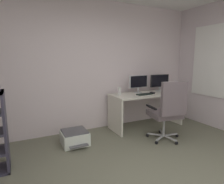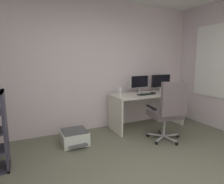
{
  "view_description": "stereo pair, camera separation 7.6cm",
  "coord_description": "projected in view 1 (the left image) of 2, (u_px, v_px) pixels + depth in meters",
  "views": [
    {
      "loc": [
        -1.3,
        -1.3,
        1.49
      ],
      "look_at": [
        0.23,
        1.74,
        0.91
      ],
      "focal_mm": 30.51,
      "sensor_mm": 36.0,
      "label": 1
    },
    {
      "loc": [
        -1.23,
        -1.34,
        1.49
      ],
      "look_at": [
        0.23,
        1.74,
        0.91
      ],
      "focal_mm": 30.51,
      "sensor_mm": 36.0,
      "label": 2
    }
  ],
  "objects": [
    {
      "name": "printer",
      "position": [
        75.0,
        137.0,
        3.38
      ],
      "size": [
        0.45,
        0.51,
        0.25
      ],
      "color": "silver",
      "rests_on": "ground"
    },
    {
      "name": "keyboard",
      "position": [
        144.0,
        94.0,
        4.02
      ],
      "size": [
        0.35,
        0.15,
        0.02
      ],
      "primitive_type": "cube",
      "rotation": [
        0.0,
        0.0,
        0.05
      ],
      "color": "black",
      "rests_on": "desk"
    },
    {
      "name": "office_chair",
      "position": [
        168.0,
        109.0,
        3.42
      ],
      "size": [
        0.65,
        0.64,
        1.13
      ],
      "color": "#B7BABC",
      "rests_on": "ground"
    },
    {
      "name": "desktop_speaker",
      "position": [
        119.0,
        91.0,
        3.97
      ],
      "size": [
        0.07,
        0.07,
        0.17
      ],
      "primitive_type": "cylinder",
      "color": "silver",
      "rests_on": "desk"
    },
    {
      "name": "computer_mouse",
      "position": [
        152.0,
        93.0,
        4.15
      ],
      "size": [
        0.08,
        0.11,
        0.03
      ],
      "primitive_type": "cube",
      "rotation": [
        0.0,
        0.0,
        0.16
      ],
      "color": "black",
      "rests_on": "desk"
    },
    {
      "name": "wall_back",
      "position": [
        86.0,
        67.0,
        3.95
      ],
      "size": [
        5.12,
        0.1,
        2.7
      ],
      "primitive_type": "cube",
      "color": "silver",
      "rests_on": "ground"
    },
    {
      "name": "desk",
      "position": [
        146.0,
        102.0,
        4.22
      ],
      "size": [
        1.61,
        0.65,
        0.76
      ],
      "color": "silver",
      "rests_on": "ground"
    },
    {
      "name": "monitor_secondary",
      "position": [
        160.0,
        81.0,
        4.47
      ],
      "size": [
        0.5,
        0.18,
        0.39
      ],
      "color": "#B2B5B7",
      "rests_on": "desk"
    },
    {
      "name": "monitor_main",
      "position": [
        138.0,
        82.0,
        4.21
      ],
      "size": [
        0.49,
        0.18,
        0.39
      ],
      "color": "#B2B5B7",
      "rests_on": "desk"
    }
  ]
}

